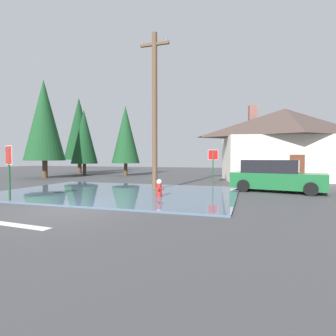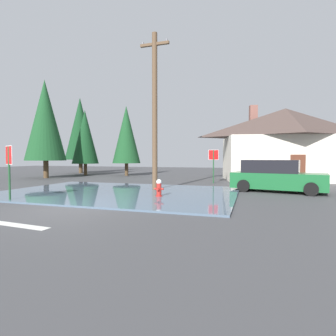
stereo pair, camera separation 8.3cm
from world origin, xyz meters
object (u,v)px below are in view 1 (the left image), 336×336
at_px(pine_tree_tall_left, 84,137).
at_px(fire_hydrant, 159,189).
at_px(house, 284,143).
at_px(parked_car, 275,177).
at_px(pine_tree_far_center, 44,120).
at_px(utility_pole, 155,109).
at_px(stop_sign_far, 213,160).
at_px(stop_sign_near, 9,162).
at_px(pine_tree_short_left, 79,129).
at_px(pine_tree_mid_left, 126,135).

bearing_deg(pine_tree_tall_left, fire_hydrant, -44.74).
distance_m(fire_hydrant, pine_tree_tall_left, 17.56).
xyz_separation_m(fire_hydrant, house, (6.41, 11.59, 2.52)).
relative_size(parked_car, pine_tree_tall_left, 0.73).
bearing_deg(pine_tree_far_center, pine_tree_tall_left, 75.10).
relative_size(utility_pole, stop_sign_far, 3.59).
bearing_deg(pine_tree_far_center, utility_pole, -24.45).
height_order(stop_sign_near, utility_pole, utility_pole).
xyz_separation_m(stop_sign_near, pine_tree_short_left, (-9.60, 18.05, 3.51)).
relative_size(fire_hydrant, pine_tree_mid_left, 0.12).
bearing_deg(pine_tree_mid_left, parked_car, -34.49).
bearing_deg(stop_sign_far, stop_sign_near, -124.14).
distance_m(stop_sign_near, utility_pole, 7.26).
relative_size(fire_hydrant, parked_car, 0.17).
xyz_separation_m(utility_pole, stop_sign_far, (2.44, 5.13, -2.71)).
distance_m(stop_sign_near, pine_tree_short_left, 20.75).
height_order(utility_pole, pine_tree_short_left, pine_tree_short_left).
bearing_deg(pine_tree_tall_left, stop_sign_far, -18.89).
relative_size(house, pine_tree_tall_left, 1.62).
distance_m(utility_pole, stop_sign_far, 6.30).
relative_size(stop_sign_far, pine_tree_far_center, 0.27).
height_order(stop_sign_near, parked_car, stop_sign_near).
height_order(parked_car, pine_tree_mid_left, pine_tree_mid_left).
height_order(pine_tree_tall_left, pine_tree_mid_left, pine_tree_mid_left).
xyz_separation_m(utility_pole, pine_tree_short_left, (-14.06, 13.01, 0.76)).
bearing_deg(fire_hydrant, pine_tree_tall_left, 135.26).
bearing_deg(stop_sign_near, pine_tree_mid_left, 99.04).
relative_size(stop_sign_near, stop_sign_far, 0.97).
xyz_separation_m(stop_sign_near, pine_tree_mid_left, (-2.48, 15.61, 2.45)).
height_order(stop_sign_far, pine_tree_far_center, pine_tree_far_center).
relative_size(parked_car, pine_tree_short_left, 0.55).
bearing_deg(pine_tree_mid_left, utility_pole, -56.72).
relative_size(pine_tree_tall_left, pine_tree_mid_left, 0.96).
bearing_deg(parked_car, stop_sign_far, 136.28).
distance_m(stop_sign_near, pine_tree_tall_left, 16.44).
relative_size(stop_sign_far, pine_tree_tall_left, 0.35).
bearing_deg(pine_tree_far_center, fire_hydrant, -30.67).
bearing_deg(stop_sign_near, pine_tree_tall_left, 114.38).
bearing_deg(stop_sign_far, pine_tree_mid_left, 149.89).
height_order(parked_car, pine_tree_tall_left, pine_tree_tall_left).
xyz_separation_m(stop_sign_near, pine_tree_tall_left, (-6.72, 14.83, 2.27)).
bearing_deg(utility_pole, fire_hydrant, -65.62).
bearing_deg(utility_pole, pine_tree_mid_left, 123.28).
bearing_deg(pine_tree_far_center, parked_car, -12.31).
relative_size(stop_sign_near, house, 0.21).
bearing_deg(parked_car, pine_tree_tall_left, 154.62).
distance_m(fire_hydrant, stop_sign_far, 7.68).
xyz_separation_m(stop_sign_near, utility_pole, (4.45, 5.04, 2.74)).
relative_size(house, pine_tree_far_center, 1.25).
height_order(fire_hydrant, parked_car, parked_car).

